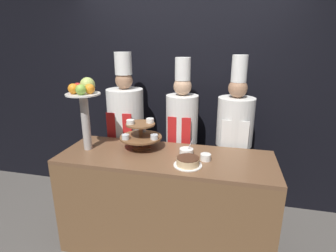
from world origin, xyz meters
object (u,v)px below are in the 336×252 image
Objects in this scene: serving_bowl_far at (186,151)px; chef_center_left at (182,133)px; cup_white at (206,157)px; cake_round at (188,162)px; chef_center_right at (234,138)px; fruit_pedestal at (84,99)px; chef_left at (126,128)px; tiered_stand at (141,134)px.

chef_center_left is (-0.13, 0.50, 0.00)m from serving_bowl_far.
cup_white is 0.20m from serving_bowl_far.
chef_center_right reaches higher than cake_round.
fruit_pedestal is 1.21m from cup_white.
serving_bowl_far is (-0.05, 0.23, -0.01)m from cake_round.
fruit_pedestal is at bearing -175.40° from serving_bowl_far.
chef_left reaches higher than serving_bowl_far.
cake_round is 0.13× the size of chef_center_left.
chef_center_left is (0.65, 0.00, -0.01)m from chef_left.
fruit_pedestal is 0.37× the size of chef_left.
serving_bowl_far is 0.09× the size of chef_center_left.
chef_left is at bearing 138.80° from cake_round.
cake_round is at bearing -75.84° from chef_center_left.
cake_round is (0.99, -0.15, -0.45)m from fruit_pedestal.
chef_center_right is at bearing 49.76° from serving_bowl_far.
cake_round is at bearing -77.86° from serving_bowl_far.
chef_center_right is (0.24, 0.59, -0.01)m from cup_white.
chef_center_right is (0.56, 0.00, -0.01)m from chef_center_left.
chef_left is (-0.33, 0.46, -0.11)m from tiered_stand.
fruit_pedestal reaches higher than serving_bowl_far.
chef_left is at bearing 75.00° from fruit_pedestal.
serving_bowl_far reaches higher than cup_white.
serving_bowl_far is (0.45, -0.04, -0.12)m from tiered_stand.
chef_center_right is (1.36, 0.58, -0.46)m from fruit_pedestal.
cup_white is 1.13m from chef_left.
tiered_stand is 4.39× the size of cup_white.
cake_round is 2.60× the size of cup_white.
cup_white is at bearing 46.60° from cake_round.
fruit_pedestal is at bearing 171.22° from cake_round.
chef_left reaches higher than chef_center_right.
cup_white is 0.05× the size of chef_left.
cake_round is 0.75m from chef_center_left.
chef_center_right is at bearing 0.01° from chef_left.
fruit_pedestal is at bearing -166.23° from tiered_stand.
chef_center_left reaches higher than serving_bowl_far.
serving_bowl_far is (-0.18, 0.09, -0.00)m from cup_white.
tiered_stand is 0.57m from chef_center_left.
chef_center_left reaches higher than fruit_pedestal.
tiered_stand is 2.55× the size of serving_bowl_far.
chef_left is at bearing 147.41° from serving_bowl_far.
tiered_stand is 0.58m from chef_left.
chef_center_left reaches higher than cup_white.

